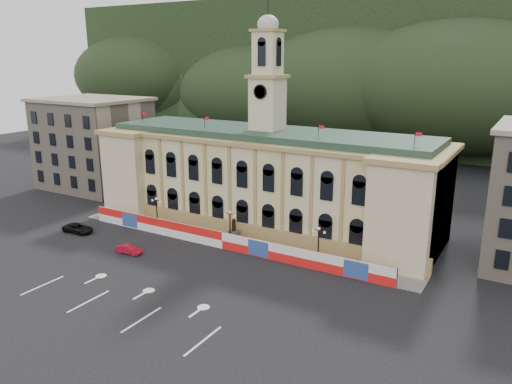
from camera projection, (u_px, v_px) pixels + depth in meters
The scene contains 13 objects.
ground at pixel (152, 289), 59.39m from camera, with size 260.00×260.00×0.00m, color black.
lane_markings at pixel (121, 306), 55.24m from camera, with size 26.00×10.00×0.02m, color white, non-canonical shape.
hill_ridge at pixel (415, 80), 155.62m from camera, with size 230.00×80.00×64.00m.
city_hall at pixel (266, 178), 80.29m from camera, with size 56.20×17.60×37.10m.
side_building_left at pixel (94, 143), 103.73m from camera, with size 21.00×17.00×18.60m.
hoarding_fence at pixel (223, 240), 71.56m from camera, with size 50.00×0.44×2.50m.
pavement at pixel (233, 242), 74.12m from camera, with size 56.00×5.50×0.16m, color slate.
statue at pixel (234, 235), 74.04m from camera, with size 1.40×1.40×3.72m.
lamp_left at pixel (157, 210), 79.58m from camera, with size 1.96×0.44×5.15m.
lamp_center at pixel (230, 224), 72.71m from camera, with size 1.96×0.44×5.15m.
lamp_right at pixel (318, 242), 65.84m from camera, with size 1.96×0.44×5.15m.
red_sedan at pixel (129, 249), 69.90m from camera, with size 3.94×1.68×1.26m, color #A40B20.
black_suv at pixel (78, 228), 78.19m from camera, with size 5.21×2.65×1.41m, color black.
Camera 1 is at (38.29, -40.41, 26.76)m, focal length 35.00 mm.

